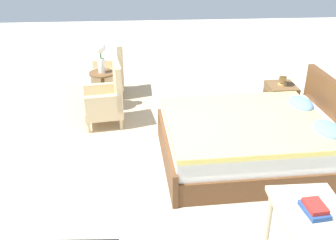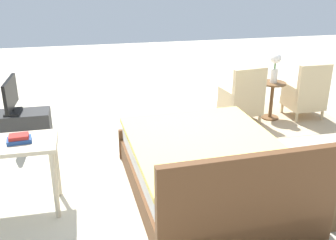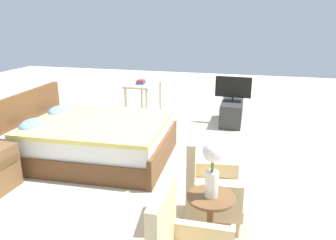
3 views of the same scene
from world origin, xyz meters
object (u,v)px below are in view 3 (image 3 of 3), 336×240
object	(u,v)px
flower_vase	(213,163)
book_stack	(141,82)
bed	(92,139)
tv_stand	(232,112)
side_table	(210,220)
vanity_desk	(144,88)
armchair_by_window_right	(208,188)
tv_flatscreen	(233,89)

from	to	relation	value
flower_vase	book_stack	bearing A→B (deg)	27.23
bed	tv_stand	world-z (taller)	bed
side_table	vanity_desk	size ratio (longest dim) A/B	0.59
armchair_by_window_right	tv_flatscreen	world-z (taller)	armchair_by_window_right
flower_vase	vanity_desk	bearing A→B (deg)	26.09
side_table	tv_flatscreen	bearing A→B (deg)	1.24
side_table	bed	bearing A→B (deg)	49.14
flower_vase	book_stack	size ratio (longest dim) A/B	1.97
bed	vanity_desk	xyz separation A→B (m)	(2.06, -0.12, 0.35)
bed	book_stack	xyz separation A→B (m)	(1.88, -0.12, 0.50)
flower_vase	armchair_by_window_right	bearing A→B (deg)	9.40
armchair_by_window_right	tv_stand	distance (m)	3.38
bed	armchair_by_window_right	bearing A→B (deg)	-121.69
side_table	tv_stand	distance (m)	3.93
armchair_by_window_right	tv_flatscreen	xyz separation A→B (m)	(3.38, -0.00, 0.30)
book_stack	tv_flatscreen	bearing A→B (deg)	-78.99
flower_vase	tv_stand	distance (m)	3.98
flower_vase	tv_flatscreen	world-z (taller)	flower_vase
armchair_by_window_right	tv_stand	size ratio (longest dim) A/B	0.96
book_stack	armchair_by_window_right	bearing A→B (deg)	-150.03
armchair_by_window_right	flower_vase	size ratio (longest dim) A/B	1.93
flower_vase	vanity_desk	world-z (taller)	flower_vase
side_table	tv_stand	world-z (taller)	side_table
vanity_desk	bed	bearing A→B (deg)	176.58
armchair_by_window_right	side_table	xyz separation A→B (m)	(-0.54, -0.09, -0.00)
flower_vase	vanity_desk	size ratio (longest dim) A/B	0.46
bed	vanity_desk	world-z (taller)	bed
tv_flatscreen	book_stack	world-z (taller)	tv_flatscreen
side_table	flower_vase	distance (m)	0.52
bed	flower_vase	distance (m)	2.66
flower_vase	book_stack	distance (m)	4.03
side_table	tv_flatscreen	xyz separation A→B (m)	(3.92, 0.09, 0.31)
tv_flatscreen	vanity_desk	xyz separation A→B (m)	(-0.17, 1.75, -0.04)
armchair_by_window_right	tv_stand	bearing A→B (deg)	-0.07
side_table	tv_flatscreen	world-z (taller)	tv_flatscreen
tv_flatscreen	tv_stand	bearing A→B (deg)	176.88
flower_vase	book_stack	world-z (taller)	flower_vase
vanity_desk	flower_vase	bearing A→B (deg)	-153.91
bed	book_stack	distance (m)	1.95
armchair_by_window_right	book_stack	bearing A→B (deg)	29.97
tv_stand	bed	bearing A→B (deg)	139.86
flower_vase	book_stack	xyz separation A→B (m)	(3.58, 1.84, -0.10)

